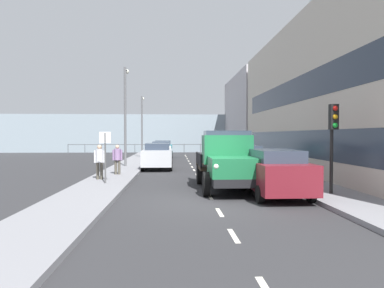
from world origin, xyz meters
TOP-DOWN VIEW (x-y plane):
  - ground_plane at (0.00, -9.95)m, footprint 80.00×80.00m
  - sidewalk_left at (-4.45, -9.95)m, footprint 2.25×42.90m
  - sidewalk_right at (4.45, -9.95)m, footprint 2.25×42.90m
  - road_centreline_markings at (0.00, -8.32)m, footprint 0.12×37.52m
  - building_terrace at (-9.30, -7.98)m, footprint 7.48×24.26m
  - building_far_block at (-9.31, -27.68)m, footprint 7.47×13.76m
  - sea_horizon at (0.00, -34.39)m, footprint 80.00×0.80m
  - seawall_railing at (-0.00, -30.79)m, footprint 28.08×0.08m
  - truck_vintage_green at (-0.83, -2.22)m, footprint 2.17×5.64m
  - car_maroon_kerbside_near at (-2.37, -0.82)m, footprint 1.91×4.43m
  - car_grey_kerbside_1 at (-2.37, -6.41)m, footprint 1.77×4.10m
  - car_silver_oppositeside_0 at (2.37, -11.25)m, footprint 1.95×4.20m
  - car_white_oppositeside_1 at (2.37, -17.76)m, footprint 1.81×4.03m
  - car_teal_oppositeside_2 at (2.37, -23.21)m, footprint 1.93×4.28m
  - pedestrian_with_bag at (4.84, -4.89)m, footprint 0.53×0.34m
  - pedestrian_near_railing at (4.33, -6.98)m, footprint 0.53×0.34m
  - traffic_light_near at (-4.35, -0.31)m, footprint 0.28×0.41m
  - lamp_post_promenade at (4.61, -12.27)m, footprint 0.32×1.14m
  - lamp_post_far at (4.34, -22.00)m, footprint 0.32×1.14m
  - street_sign at (4.31, -3.55)m, footprint 0.50×0.07m

SIDE VIEW (x-z plane):
  - ground_plane at x=0.00m, z-range 0.00..0.00m
  - road_centreline_markings at x=0.00m, z-range 0.00..0.01m
  - sidewalk_left at x=-4.45m, z-range 0.00..0.15m
  - sidewalk_right at x=4.45m, z-range 0.00..0.15m
  - car_grey_kerbside_1 at x=-2.37m, z-range 0.03..1.75m
  - car_white_oppositeside_1 at x=2.37m, z-range 0.03..1.75m
  - car_silver_oppositeside_0 at x=2.37m, z-range 0.04..1.76m
  - car_teal_oppositeside_2 at x=2.37m, z-range 0.04..1.76m
  - car_maroon_kerbside_near at x=-2.37m, z-range 0.04..1.76m
  - seawall_railing at x=0.00m, z-range 0.32..1.52m
  - pedestrian_near_railing at x=4.33m, z-range 0.28..1.87m
  - pedestrian_with_bag at x=4.84m, z-range 0.29..1.94m
  - truck_vintage_green at x=-0.83m, z-range -0.04..2.39m
  - street_sign at x=4.31m, z-range 0.56..2.81m
  - traffic_light_near at x=-4.35m, z-range 0.87..4.07m
  - sea_horizon at x=0.00m, z-range 0.00..5.00m
  - lamp_post_far at x=4.34m, z-range 0.75..6.60m
  - lamp_post_promenade at x=4.61m, z-range 0.77..7.52m
  - building_far_block at x=-9.31m, z-range 0.00..8.97m
  - building_terrace at x=-9.30m, z-range 0.00..9.00m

